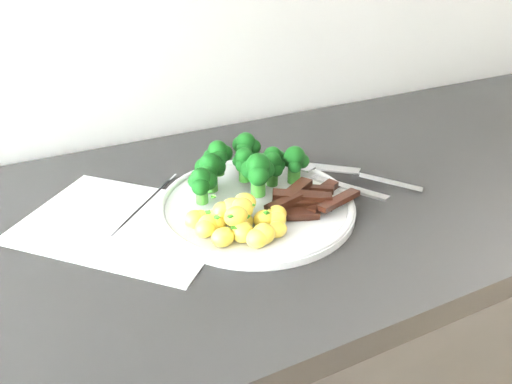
{
  "coord_description": "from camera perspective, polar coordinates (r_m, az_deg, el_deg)",
  "views": [
    {
      "loc": [
        -0.23,
        1.08,
        1.3
      ],
      "look_at": [
        0.05,
        1.65,
        0.94
      ],
      "focal_mm": 34.5,
      "sensor_mm": 36.0,
      "label": 1
    }
  ],
  "objects": [
    {
      "name": "potatoes",
      "position": [
        0.67,
        -2.13,
        -3.16
      ],
      "size": [
        0.14,
        0.12,
        0.05
      ],
      "color": "gold",
      "rests_on": "plate"
    },
    {
      "name": "plate",
      "position": [
        0.74,
        -0.0,
        -1.46
      ],
      "size": [
        0.3,
        0.3,
        0.02
      ],
      "color": "silver",
      "rests_on": "counter"
    },
    {
      "name": "broccoli",
      "position": [
        0.76,
        -1.23,
        3.3
      ],
      "size": [
        0.2,
        0.13,
        0.07
      ],
      "color": "#2C6C1E",
      "rests_on": "plate"
    },
    {
      "name": "fork",
      "position": [
        0.79,
        8.91,
        1.3
      ],
      "size": [
        0.09,
        0.2,
        0.02
      ],
      "color": "#B8B8BC",
      "rests_on": "plate"
    },
    {
      "name": "beef_strips",
      "position": [
        0.73,
        5.93,
        -0.98
      ],
      "size": [
        0.15,
        0.09,
        0.03
      ],
      "color": "black",
      "rests_on": "plate"
    },
    {
      "name": "recipe_paper",
      "position": [
        0.73,
        -14.83,
        -3.43
      ],
      "size": [
        0.35,
        0.35,
        0.0
      ],
      "color": "white",
      "rests_on": "counter"
    },
    {
      "name": "knife",
      "position": [
        0.83,
        12.78,
        1.44
      ],
      "size": [
        0.17,
        0.19,
        0.03
      ],
      "color": "#B8B8BC",
      "rests_on": "plate"
    }
  ]
}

